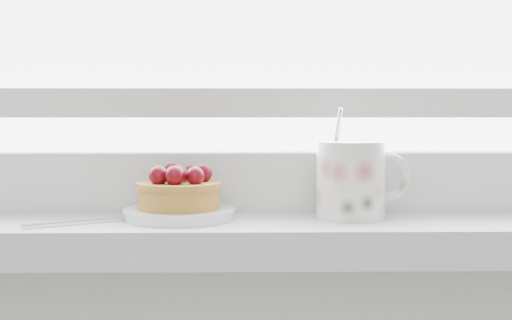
{
  "coord_description": "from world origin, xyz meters",
  "views": [
    {
      "loc": [
        0.01,
        1.1,
        1.06
      ],
      "look_at": [
        0.02,
        1.88,
        1.01
      ],
      "focal_mm": 50.0,
      "sensor_mm": 36.0,
      "label": 1
    }
  ],
  "objects_px": {
    "saucer": "(179,214)",
    "floral_mug": "(353,178)",
    "raspberry_tart": "(179,190)",
    "fork": "(109,220)"
  },
  "relations": [
    {
      "from": "raspberry_tart",
      "to": "floral_mug",
      "type": "height_order",
      "value": "floral_mug"
    },
    {
      "from": "raspberry_tart",
      "to": "saucer",
      "type": "bearing_deg",
      "value": 132.69
    },
    {
      "from": "raspberry_tart",
      "to": "floral_mug",
      "type": "xyz_separation_m",
      "value": [
        0.19,
        0.0,
        0.01
      ]
    },
    {
      "from": "saucer",
      "to": "fork",
      "type": "height_order",
      "value": "saucer"
    },
    {
      "from": "floral_mug",
      "to": "fork",
      "type": "height_order",
      "value": "floral_mug"
    },
    {
      "from": "saucer",
      "to": "raspberry_tart",
      "type": "height_order",
      "value": "raspberry_tart"
    },
    {
      "from": "saucer",
      "to": "floral_mug",
      "type": "bearing_deg",
      "value": 1.27
    },
    {
      "from": "saucer",
      "to": "floral_mug",
      "type": "height_order",
      "value": "floral_mug"
    },
    {
      "from": "fork",
      "to": "raspberry_tart",
      "type": "bearing_deg",
      "value": 10.52
    },
    {
      "from": "saucer",
      "to": "fork",
      "type": "distance_m",
      "value": 0.08
    }
  ]
}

